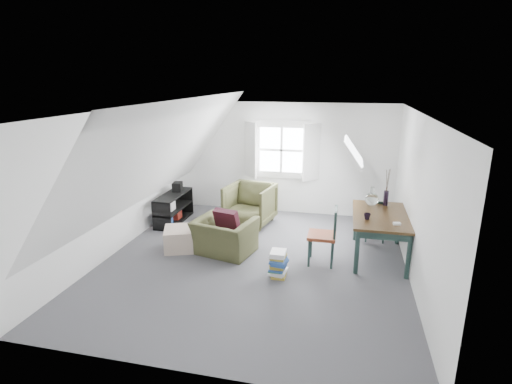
% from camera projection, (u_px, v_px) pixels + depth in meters
% --- Properties ---
extents(floor, '(5.50, 5.50, 0.00)m').
position_uv_depth(floor, '(254.00, 261.00, 6.79)').
color(floor, '#4B4B50').
rests_on(floor, ground).
extents(ceiling, '(5.50, 5.50, 0.00)m').
position_uv_depth(ceiling, '(254.00, 112.00, 6.10)').
color(ceiling, white).
rests_on(ceiling, wall_back).
extents(wall_back, '(5.00, 0.00, 5.00)m').
position_uv_depth(wall_back, '(282.00, 159.00, 9.02)').
color(wall_back, white).
rests_on(wall_back, ground).
extents(wall_front, '(5.00, 0.00, 5.00)m').
position_uv_depth(wall_front, '(189.00, 266.00, 3.87)').
color(wall_front, white).
rests_on(wall_front, ground).
extents(wall_left, '(0.00, 5.50, 5.50)m').
position_uv_depth(wall_left, '(115.00, 182.00, 6.99)').
color(wall_left, white).
rests_on(wall_left, ground).
extents(wall_right, '(0.00, 5.50, 5.50)m').
position_uv_depth(wall_right, '(418.00, 201.00, 5.91)').
color(wall_right, white).
rests_on(wall_right, ground).
extents(slope_left, '(3.19, 5.50, 4.48)m').
position_uv_depth(slope_left, '(163.00, 155.00, 6.64)').
color(slope_left, white).
rests_on(slope_left, wall_left).
extents(slope_right, '(3.19, 5.50, 4.48)m').
position_uv_depth(slope_right, '(354.00, 164.00, 5.97)').
color(slope_right, white).
rests_on(slope_right, wall_right).
extents(dormer_window, '(1.71, 0.35, 1.30)m').
position_uv_depth(dormer_window, '(281.00, 150.00, 8.90)').
color(dormer_window, white).
rests_on(dormer_window, wall_back).
extents(skylight, '(0.35, 0.75, 0.47)m').
position_uv_depth(skylight, '(354.00, 151.00, 7.19)').
color(skylight, white).
rests_on(skylight, slope_right).
extents(armchair_near, '(1.15, 1.06, 0.64)m').
position_uv_depth(armchair_near, '(225.00, 253.00, 7.12)').
color(armchair_near, '#3F4125').
rests_on(armchair_near, floor).
extents(armchair_far, '(1.08, 1.10, 0.86)m').
position_uv_depth(armchair_far, '(250.00, 223.00, 8.57)').
color(armchair_far, '#3F4125').
rests_on(armchair_far, floor).
extents(throw_pillow, '(0.50, 0.36, 0.46)m').
position_uv_depth(throw_pillow, '(227.00, 221.00, 7.11)').
color(throw_pillow, '#3C101D').
rests_on(throw_pillow, armchair_near).
extents(ottoman, '(0.76, 0.76, 0.39)m').
position_uv_depth(ottoman, '(181.00, 239.00, 7.25)').
color(ottoman, '#BAA390').
rests_on(ottoman, floor).
extents(dining_table, '(0.94, 1.57, 0.78)m').
position_uv_depth(dining_table, '(381.00, 220.00, 6.77)').
color(dining_table, '#342311').
rests_on(dining_table, floor).
extents(demijohn, '(0.24, 0.24, 0.34)m').
position_uv_depth(demijohn, '(372.00, 199.00, 7.16)').
color(demijohn, silver).
rests_on(demijohn, dining_table).
extents(vase_twigs, '(0.09, 0.10, 0.67)m').
position_uv_depth(vase_twigs, '(386.00, 197.00, 7.20)').
color(vase_twigs, black).
rests_on(vase_twigs, dining_table).
extents(cup, '(0.12, 0.12, 0.10)m').
position_uv_depth(cup, '(367.00, 219.00, 6.52)').
color(cup, black).
rests_on(cup, dining_table).
extents(paper_box, '(0.12, 0.09, 0.04)m').
position_uv_depth(paper_box, '(397.00, 224.00, 6.28)').
color(paper_box, white).
rests_on(paper_box, dining_table).
extents(dining_chair_far, '(0.39, 0.39, 0.83)m').
position_uv_depth(dining_chair_far, '(376.00, 219.00, 7.57)').
color(dining_chair_far, maroon).
rests_on(dining_chair_far, floor).
extents(dining_chair_near, '(0.46, 0.46, 0.98)m').
position_uv_depth(dining_chair_near, '(324.00, 235.00, 6.60)').
color(dining_chair_near, maroon).
rests_on(dining_chair_near, floor).
extents(media_shelf, '(0.40, 1.21, 0.62)m').
position_uv_depth(media_shelf, '(173.00, 210.00, 8.58)').
color(media_shelf, black).
rests_on(media_shelf, floor).
extents(electronics_box, '(0.23, 0.29, 0.21)m').
position_uv_depth(electronics_box, '(177.00, 187.00, 8.73)').
color(electronics_box, black).
rests_on(electronics_box, media_shelf).
extents(magazine_stack, '(0.31, 0.37, 0.41)m').
position_uv_depth(magazine_stack, '(278.00, 264.00, 6.24)').
color(magazine_stack, '#B29933').
rests_on(magazine_stack, floor).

